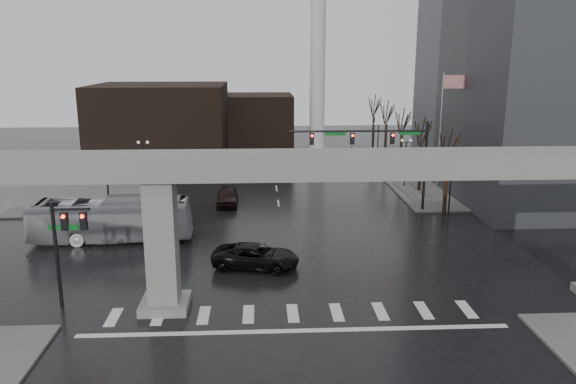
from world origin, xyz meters
name	(u,v)px	position (x,y,z in m)	size (l,w,h in m)	color
ground	(292,305)	(0.00, 0.00, 0.00)	(160.00, 160.00, 0.00)	black
sidewalk_ne	(490,170)	(26.00, 36.00, 0.07)	(28.00, 36.00, 0.15)	slate
sidewalk_nw	(50,174)	(-26.00, 36.00, 0.07)	(28.00, 36.00, 0.15)	slate
elevated_guideway	(316,185)	(1.26, 0.00, 6.88)	(48.00, 2.60, 8.70)	gray
building_far_left	(161,125)	(-14.00, 42.00, 5.00)	(16.00, 14.00, 10.00)	black
building_far_mid	(257,123)	(-2.00, 52.00, 4.00)	(10.00, 10.00, 8.00)	black
smokestack	(318,56)	(6.00, 46.00, 13.35)	(3.60, 3.60, 30.00)	silver
signal_mast_arm	(383,147)	(8.99, 18.80, 5.83)	(12.12, 0.43, 8.00)	black
signal_left_pole	(65,237)	(-12.25, 0.50, 4.07)	(2.30, 0.30, 6.00)	black
flagpole_assembly	(444,122)	(15.29, 22.00, 7.53)	(2.06, 0.12, 12.00)	silver
lamp_right_0	(450,185)	(13.50, 14.00, 3.47)	(1.22, 0.32, 5.11)	black
lamp_right_1	(406,154)	(13.50, 28.00, 3.47)	(1.22, 0.32, 5.11)	black
lamp_right_2	(378,135)	(13.50, 42.00, 3.47)	(1.22, 0.32, 5.11)	black
lamp_left_0	(108,189)	(-13.50, 14.00, 3.47)	(1.22, 0.32, 5.11)	black
lamp_left_1	(144,157)	(-13.50, 28.00, 3.47)	(1.22, 0.32, 5.11)	black
lamp_left_2	(166,137)	(-13.50, 42.00, 3.47)	(1.22, 0.32, 5.11)	black
tree_right_0	(446,182)	(14.53, 18.02, 2.79)	(1.09, 1.58, 7.50)	black
tree_right_1	(421,164)	(14.53, 26.02, 2.85)	(1.09, 1.61, 7.67)	black
tree_right_2	(401,150)	(14.53, 34.02, 2.91)	(1.10, 1.63, 7.85)	black
tree_right_3	(386,139)	(14.53, 42.02, 2.98)	(1.11, 1.66, 8.02)	black
tree_right_4	(374,130)	(14.53, 50.02, 3.04)	(1.12, 1.69, 8.19)	black
pickup_truck	(256,256)	(-2.03, 5.78, 0.79)	(2.61, 5.67, 1.58)	black
city_bus	(111,220)	(-12.82, 11.81, 1.65)	(2.77, 11.86, 3.30)	#B7B7BC
far_car	(227,196)	(-4.77, 21.88, 0.80)	(1.90, 4.72, 1.61)	black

